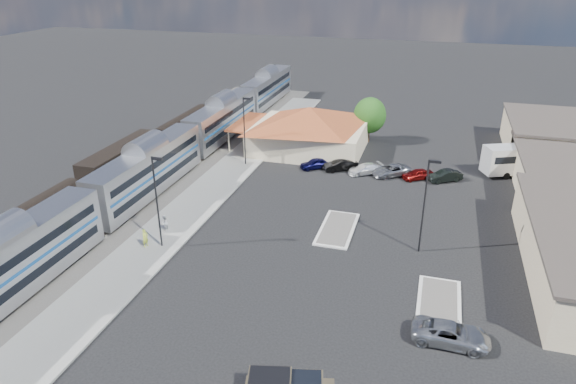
# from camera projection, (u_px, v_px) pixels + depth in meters

# --- Properties ---
(ground) EXTENTS (280.00, 280.00, 0.00)m
(ground) POSITION_uv_depth(u_px,v_px,m) (293.00, 233.00, 50.24)
(ground) COLOR black
(ground) RESTS_ON ground
(railbed) EXTENTS (16.00, 100.00, 0.12)m
(railbed) POSITION_uv_depth(u_px,v_px,m) (146.00, 179.00, 62.61)
(railbed) COLOR #4C4944
(railbed) RESTS_ON ground
(platform) EXTENTS (5.50, 92.00, 0.18)m
(platform) POSITION_uv_depth(u_px,v_px,m) (206.00, 194.00, 58.53)
(platform) COLOR gray
(platform) RESTS_ON ground
(passenger_train) EXTENTS (3.00, 104.00, 5.55)m
(passenger_train) POSITION_uv_depth(u_px,v_px,m) (149.00, 172.00, 57.31)
(passenger_train) COLOR silver
(passenger_train) RESTS_ON ground
(freight_cars) EXTENTS (2.80, 46.00, 4.00)m
(freight_cars) POSITION_uv_depth(u_px,v_px,m) (122.00, 162.00, 62.60)
(freight_cars) COLOR black
(freight_cars) RESTS_ON ground
(station_depot) EXTENTS (18.35, 12.24, 6.20)m
(station_depot) POSITION_uv_depth(u_px,v_px,m) (309.00, 129.00, 71.12)
(station_depot) COLOR beige
(station_depot) RESTS_ON ground
(traffic_island_south) EXTENTS (3.30, 7.50, 0.21)m
(traffic_island_south) POSITION_uv_depth(u_px,v_px,m) (337.00, 229.00, 50.92)
(traffic_island_south) COLOR silver
(traffic_island_south) RESTS_ON ground
(traffic_island_north) EXTENTS (3.30, 7.50, 0.21)m
(traffic_island_north) POSITION_uv_depth(u_px,v_px,m) (439.00, 305.00, 39.60)
(traffic_island_north) COLOR silver
(traffic_island_north) RESTS_ON ground
(lamp_plat_s) EXTENTS (1.08, 0.25, 9.00)m
(lamp_plat_s) POSITION_uv_depth(u_px,v_px,m) (157.00, 195.00, 45.60)
(lamp_plat_s) COLOR black
(lamp_plat_s) RESTS_ON ground
(lamp_plat_n) EXTENTS (1.08, 0.25, 9.00)m
(lamp_plat_n) POSITION_uv_depth(u_px,v_px,m) (245.00, 126.00, 64.84)
(lamp_plat_n) COLOR black
(lamp_plat_n) RESTS_ON ground
(lamp_lot) EXTENTS (1.08, 0.25, 9.00)m
(lamp_lot) POSITION_uv_depth(u_px,v_px,m) (426.00, 199.00, 44.94)
(lamp_lot) COLOR black
(lamp_lot) RESTS_ON ground
(tree_depot) EXTENTS (4.71, 4.71, 6.63)m
(tree_depot) POSITION_uv_depth(u_px,v_px,m) (370.00, 115.00, 74.05)
(tree_depot) COLOR #382314
(tree_depot) RESTS_ON ground
(suv) EXTENTS (5.45, 2.59, 1.50)m
(suv) POSITION_uv_depth(u_px,v_px,m) (451.00, 334.00, 35.55)
(suv) COLOR #A7ABB0
(suv) RESTS_ON ground
(coach_bus) EXTENTS (11.83, 7.18, 3.79)m
(coach_bus) POSITION_uv_depth(u_px,v_px,m) (531.00, 158.00, 63.30)
(coach_bus) COLOR white
(coach_bus) RESTS_ON ground
(person_a) EXTENTS (0.58, 0.74, 1.77)m
(person_a) POSITION_uv_depth(u_px,v_px,m) (145.00, 238.00, 47.25)
(person_a) COLOR #C9DA44
(person_a) RESTS_ON platform
(person_b) EXTENTS (0.73, 0.87, 1.61)m
(person_b) POSITION_uv_depth(u_px,v_px,m) (164.00, 223.00, 50.14)
(person_b) COLOR silver
(person_b) RESTS_ON platform
(parked_car_a) EXTENTS (4.17, 3.59, 1.35)m
(parked_car_a) POSITION_uv_depth(u_px,v_px,m) (315.00, 163.00, 65.72)
(parked_car_a) COLOR #0B0B3A
(parked_car_a) RESTS_ON ground
(parked_car_b) EXTENTS (4.52, 3.66, 1.45)m
(parked_car_b) POSITION_uv_depth(u_px,v_px,m) (340.00, 165.00, 65.14)
(parked_car_b) COLOR black
(parked_car_b) RESTS_ON ground
(parked_car_c) EXTENTS (4.63, 3.94, 1.27)m
(parked_car_c) POSITION_uv_depth(u_px,v_px,m) (365.00, 169.00, 64.09)
(parked_car_c) COLOR white
(parked_car_c) RESTS_ON ground
(parked_car_d) EXTENTS (5.36, 4.87, 1.39)m
(parked_car_d) POSITION_uv_depth(u_px,v_px,m) (391.00, 170.00, 63.51)
(parked_car_d) COLOR gray
(parked_car_d) RESTS_ON ground
(parked_car_e) EXTENTS (4.06, 3.33, 1.30)m
(parked_car_e) POSITION_uv_depth(u_px,v_px,m) (417.00, 174.00, 62.44)
(parked_car_e) COLOR maroon
(parked_car_e) RESTS_ON ground
(parked_car_f) EXTENTS (4.36, 3.47, 1.39)m
(parked_car_f) POSITION_uv_depth(u_px,v_px,m) (445.00, 176.00, 61.86)
(parked_car_f) COLOR black
(parked_car_f) RESTS_ON ground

